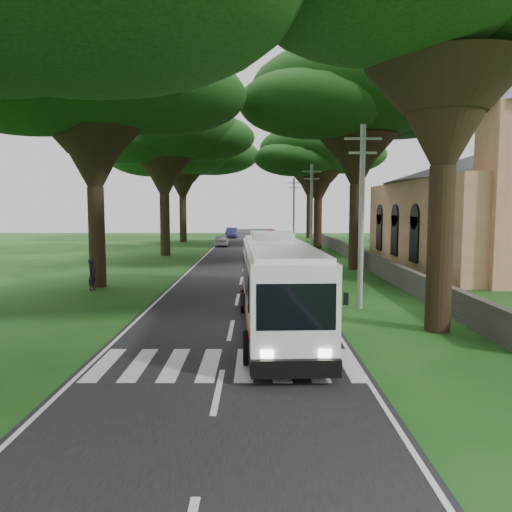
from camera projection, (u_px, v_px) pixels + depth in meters
ground at (228, 346)px, 16.14m from camera, size 140.00×140.00×0.00m
road at (245, 261)px, 41.02m from camera, size 8.00×120.00×0.04m
crosswalk at (224, 366)px, 14.15m from camera, size 8.00×3.00×0.01m
property_wall at (357, 255)px, 39.95m from camera, size 0.35×50.00×1.20m
church at (484, 201)px, 37.07m from camera, size 14.00×24.00×11.60m
pole_near at (361, 214)px, 21.69m from camera, size 1.60×0.24×8.00m
pole_mid at (311, 210)px, 41.60m from camera, size 1.60×0.24×8.00m
pole_far at (294, 209)px, 61.50m from camera, size 1.60×0.24×8.00m
tree_l_mida at (92, 81)px, 26.99m from camera, size 13.94×13.94×14.34m
tree_l_midb at (163, 131)px, 44.89m from camera, size 13.74×13.74×14.38m
tree_l_far at (182, 150)px, 62.78m from camera, size 16.22×16.22×15.14m
tree_r_mida at (358, 94)px, 34.82m from camera, size 15.13×15.13×15.66m
tree_r_midb at (319, 150)px, 52.91m from camera, size 12.52×12.52×13.29m
tree_r_far at (310, 153)px, 70.67m from camera, size 13.22×13.22×15.04m
coach_bus at (278, 285)px, 17.74m from camera, size 2.91×10.95×3.20m
distant_car_a at (222, 240)px, 56.54m from camera, size 1.58×3.94×1.34m
distant_car_b at (232, 233)px, 72.21m from camera, size 1.61×4.40×1.44m
distant_car_c at (271, 233)px, 71.54m from camera, size 2.07×4.51×1.28m
pedestrian at (92, 275)px, 26.81m from camera, size 0.52×0.68×1.69m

